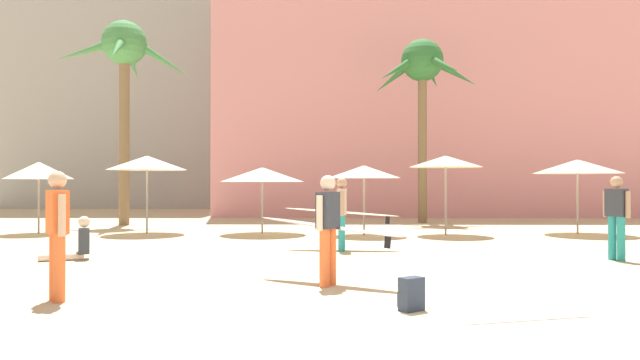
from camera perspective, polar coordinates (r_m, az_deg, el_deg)
The scene contains 18 objects.
ground at distance 6.35m, azimuth 1.26°, elevation -14.88°, with size 120.00×120.00×0.00m, color #C6B28C.
hotel_pink at distance 33.63m, azimuth 11.71°, elevation 7.47°, with size 23.57×11.69×12.31m, color pink.
hotel_tower_gray at distance 44.26m, azimuth -18.76°, elevation 14.83°, with size 14.00×8.21×26.32m, color #A8A8A3.
palm_tree_far_left at distance 23.84m, azimuth -18.70°, elevation 11.24°, with size 5.12×5.07×7.82m.
palm_tree_left at distance 24.27m, azimuth 10.07°, elevation 10.42°, with size 4.37×4.58×7.45m.
cafe_umbrella_0 at distance 18.27m, azimuth 12.26°, elevation 1.78°, with size 2.24×2.24×2.45m.
cafe_umbrella_1 at distance 19.89m, azimuth 24.02°, elevation 1.22°, with size 2.70×2.70×2.35m.
cafe_umbrella_2 at distance 19.16m, azimuth -16.67°, elevation 1.62°, with size 2.50×2.50×2.47m.
cafe_umbrella_3 at distance 18.36m, azimuth -5.71°, elevation 0.53°, with size 2.65×2.65×2.10m.
cafe_umbrella_4 at distance 17.84m, azimuth 4.36°, elevation 0.80°, with size 2.26×2.26×2.15m.
cafe_umbrella_5 at distance 20.44m, azimuth -25.96°, elevation 0.85°, with size 2.09×2.09×2.28m.
beach_towel at distance 7.68m, azimuth 17.91°, elevation -12.24°, with size 1.65×0.96×0.01m, color white.
backpack at distance 7.47m, azimuth 8.93°, elevation -11.08°, with size 0.35×0.34×0.42m.
person_far_right at distance 9.11m, azimuth 0.79°, elevation -4.51°, with size 2.44×1.59×1.72m.
person_near_right at distance 13.77m, azimuth 2.15°, elevation -3.10°, with size 2.81×0.94×1.73m.
person_mid_left at distance 13.20m, azimuth -23.02°, elevation -5.90°, with size 1.04×0.73×0.91m.
person_mid_right at distance 8.63m, azimuth -24.45°, elevation -4.46°, with size 0.45×0.53×1.76m.
person_mid_center at distance 13.46m, azimuth 27.17°, elevation -3.00°, with size 0.39×0.57×1.74m.
Camera 1 is at (-0.02, -6.14, 1.59)m, focal length 32.50 mm.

